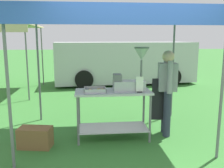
{
  "coord_description": "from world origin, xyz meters",
  "views": [
    {
      "loc": [
        -0.72,
        -2.94,
        1.82
      ],
      "look_at": [
        -0.26,
        1.55,
        0.99
      ],
      "focal_mm": 39.45,
      "sensor_mm": 36.0,
      "label": 1
    }
  ],
  "objects_px": {
    "donut_tray": "(95,90)",
    "donut_fryer": "(132,75)",
    "stall_canopy": "(113,16)",
    "donut_cart": "(113,105)",
    "vendor": "(167,88)",
    "menu_sign": "(140,86)",
    "supply_crate": "(35,137)",
    "van_silver": "(124,62)"
  },
  "relations": [
    {
      "from": "stall_canopy",
      "to": "donut_cart",
      "type": "bearing_deg",
      "value": -90.0
    },
    {
      "from": "donut_cart",
      "to": "donut_fryer",
      "type": "distance_m",
      "value": 0.64
    },
    {
      "from": "donut_tray",
      "to": "menu_sign",
      "type": "height_order",
      "value": "menu_sign"
    },
    {
      "from": "donut_fryer",
      "to": "vendor",
      "type": "bearing_deg",
      "value": 8.68
    },
    {
      "from": "donut_cart",
      "to": "supply_crate",
      "type": "height_order",
      "value": "donut_cart"
    },
    {
      "from": "donut_cart",
      "to": "menu_sign",
      "type": "xyz_separation_m",
      "value": [
        0.44,
        -0.18,
        0.38
      ]
    },
    {
      "from": "supply_crate",
      "to": "vendor",
      "type": "bearing_deg",
      "value": 8.5
    },
    {
      "from": "donut_tray",
      "to": "vendor",
      "type": "bearing_deg",
      "value": 6.15
    },
    {
      "from": "donut_tray",
      "to": "donut_fryer",
      "type": "xyz_separation_m",
      "value": [
        0.66,
        0.04,
        0.26
      ]
    },
    {
      "from": "donut_tray",
      "to": "vendor",
      "type": "height_order",
      "value": "vendor"
    },
    {
      "from": "donut_tray",
      "to": "menu_sign",
      "type": "relative_size",
      "value": 1.38
    },
    {
      "from": "menu_sign",
      "to": "van_silver",
      "type": "distance_m",
      "value": 6.04
    },
    {
      "from": "stall_canopy",
      "to": "supply_crate",
      "type": "xyz_separation_m",
      "value": [
        -1.35,
        -0.35,
        -2.03
      ]
    },
    {
      "from": "van_silver",
      "to": "donut_cart",
      "type": "bearing_deg",
      "value": -100.54
    },
    {
      "from": "donut_tray",
      "to": "donut_cart",
      "type": "bearing_deg",
      "value": 8.14
    },
    {
      "from": "donut_tray",
      "to": "van_silver",
      "type": "relative_size",
      "value": 0.07
    },
    {
      "from": "menu_sign",
      "to": "supply_crate",
      "type": "bearing_deg",
      "value": -177.43
    },
    {
      "from": "donut_tray",
      "to": "supply_crate",
      "type": "xyz_separation_m",
      "value": [
        -1.03,
        -0.21,
        -0.75
      ]
    },
    {
      "from": "vendor",
      "to": "van_silver",
      "type": "height_order",
      "value": "van_silver"
    },
    {
      "from": "donut_tray",
      "to": "vendor",
      "type": "distance_m",
      "value": 1.36
    },
    {
      "from": "menu_sign",
      "to": "van_silver",
      "type": "bearing_deg",
      "value": 83.91
    },
    {
      "from": "donut_cart",
      "to": "menu_sign",
      "type": "height_order",
      "value": "menu_sign"
    },
    {
      "from": "donut_cart",
      "to": "menu_sign",
      "type": "distance_m",
      "value": 0.61
    },
    {
      "from": "donut_cart",
      "to": "donut_tray",
      "type": "distance_m",
      "value": 0.43
    },
    {
      "from": "vendor",
      "to": "donut_tray",
      "type": "bearing_deg",
      "value": -173.85
    },
    {
      "from": "menu_sign",
      "to": "supply_crate",
      "type": "height_order",
      "value": "menu_sign"
    },
    {
      "from": "menu_sign",
      "to": "supply_crate",
      "type": "relative_size",
      "value": 0.47
    },
    {
      "from": "stall_canopy",
      "to": "supply_crate",
      "type": "height_order",
      "value": "stall_canopy"
    },
    {
      "from": "donut_cart",
      "to": "vendor",
      "type": "xyz_separation_m",
      "value": [
        1.02,
        0.1,
        0.26
      ]
    },
    {
      "from": "stall_canopy",
      "to": "van_silver",
      "type": "distance_m",
      "value": 5.98
    },
    {
      "from": "supply_crate",
      "to": "van_silver",
      "type": "distance_m",
      "value": 6.6
    },
    {
      "from": "supply_crate",
      "to": "donut_tray",
      "type": "bearing_deg",
      "value": 11.54
    },
    {
      "from": "stall_canopy",
      "to": "donut_fryer",
      "type": "bearing_deg",
      "value": -16.96
    },
    {
      "from": "vendor",
      "to": "supply_crate",
      "type": "distance_m",
      "value": 2.51
    },
    {
      "from": "vendor",
      "to": "supply_crate",
      "type": "xyz_separation_m",
      "value": [
        -2.37,
        -0.35,
        -0.73
      ]
    },
    {
      "from": "donut_tray",
      "to": "supply_crate",
      "type": "height_order",
      "value": "donut_tray"
    },
    {
      "from": "donut_fryer",
      "to": "vendor",
      "type": "height_order",
      "value": "donut_fryer"
    },
    {
      "from": "donut_tray",
      "to": "stall_canopy",
      "type": "bearing_deg",
      "value": 23.94
    },
    {
      "from": "stall_canopy",
      "to": "vendor",
      "type": "relative_size",
      "value": 2.02
    },
    {
      "from": "van_silver",
      "to": "supply_crate",
      "type": "bearing_deg",
      "value": -111.82
    },
    {
      "from": "supply_crate",
      "to": "van_silver",
      "type": "relative_size",
      "value": 0.1
    },
    {
      "from": "van_silver",
      "to": "vendor",
      "type": "bearing_deg",
      "value": -90.63
    }
  ]
}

